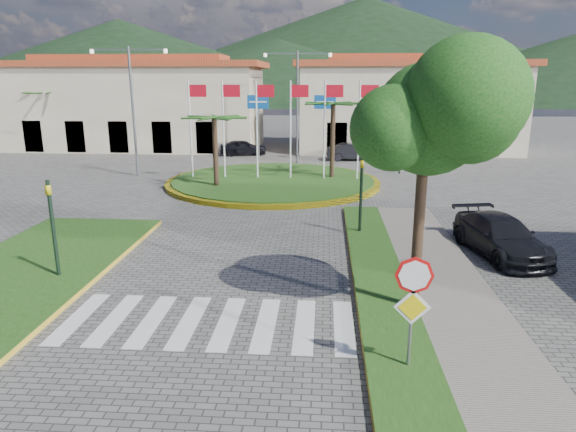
# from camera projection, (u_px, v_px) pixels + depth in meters

# --- Properties ---
(ground) EXTENTS (160.00, 160.00, 0.00)m
(ground) POSITION_uv_depth(u_px,v_px,m) (156.00, 421.00, 9.48)
(ground) COLOR #575552
(ground) RESTS_ON ground
(sidewalk_right) EXTENTS (4.00, 28.00, 0.15)m
(sidewalk_right) POSITION_uv_depth(u_px,v_px,m) (460.00, 371.00, 10.97)
(sidewalk_right) COLOR gray
(sidewalk_right) RESTS_ON ground
(verge_right) EXTENTS (1.60, 28.00, 0.18)m
(verge_right) POSITION_uv_depth(u_px,v_px,m) (403.00, 368.00, 11.05)
(verge_right) COLOR #1E4513
(verge_right) RESTS_ON ground
(median_left) EXTENTS (5.00, 14.00, 0.18)m
(median_left) POSITION_uv_depth(u_px,v_px,m) (10.00, 282.00, 15.68)
(median_left) COLOR #1E4513
(median_left) RESTS_ON ground
(crosswalk) EXTENTS (8.00, 3.00, 0.01)m
(crosswalk) POSITION_uv_depth(u_px,v_px,m) (205.00, 322.00, 13.33)
(crosswalk) COLOR silver
(crosswalk) RESTS_ON ground
(roundabout_island) EXTENTS (12.70, 12.70, 6.00)m
(roundabout_island) POSITION_uv_depth(u_px,v_px,m) (273.00, 181.00, 30.62)
(roundabout_island) COLOR yellow
(roundabout_island) RESTS_ON ground
(stop_sign) EXTENTS (0.80, 0.11, 2.65)m
(stop_sign) POSITION_uv_depth(u_px,v_px,m) (413.00, 296.00, 10.56)
(stop_sign) COLOR slate
(stop_sign) RESTS_ON ground
(deciduous_tree) EXTENTS (3.60, 3.60, 6.80)m
(deciduous_tree) POSITION_uv_depth(u_px,v_px,m) (426.00, 118.00, 12.57)
(deciduous_tree) COLOR black
(deciduous_tree) RESTS_ON ground
(traffic_light_left) EXTENTS (0.15, 0.18, 3.20)m
(traffic_light_left) POSITION_uv_depth(u_px,v_px,m) (52.00, 221.00, 15.59)
(traffic_light_left) COLOR black
(traffic_light_left) RESTS_ON ground
(traffic_light_right) EXTENTS (0.15, 0.18, 3.20)m
(traffic_light_right) POSITION_uv_depth(u_px,v_px,m) (361.00, 188.00, 20.22)
(traffic_light_right) COLOR black
(traffic_light_right) RESTS_ON ground
(traffic_light_far) EXTENTS (0.18, 0.15, 3.20)m
(traffic_light_far) POSITION_uv_depth(u_px,v_px,m) (401.00, 144.00, 33.46)
(traffic_light_far) COLOR black
(traffic_light_far) RESTS_ON ground
(direction_sign_west) EXTENTS (1.60, 0.14, 5.20)m
(direction_sign_west) POSITION_uv_depth(u_px,v_px,m) (258.00, 114.00, 38.52)
(direction_sign_west) COLOR slate
(direction_sign_west) RESTS_ON ground
(direction_sign_east) EXTENTS (1.60, 0.14, 5.20)m
(direction_sign_east) POSITION_uv_depth(u_px,v_px,m) (325.00, 114.00, 38.17)
(direction_sign_east) COLOR slate
(direction_sign_east) RESTS_ON ground
(street_lamp_centre) EXTENTS (4.80, 0.16, 8.00)m
(street_lamp_centre) POSITION_uv_depth(u_px,v_px,m) (297.00, 101.00, 37.13)
(street_lamp_centre) COLOR slate
(street_lamp_centre) RESTS_ON ground
(street_lamp_west) EXTENTS (4.80, 0.16, 8.00)m
(street_lamp_west) POSITION_uv_depth(u_px,v_px,m) (133.00, 105.00, 32.03)
(street_lamp_west) COLOR slate
(street_lamp_west) RESTS_ON ground
(building_left) EXTENTS (23.32, 9.54, 8.05)m
(building_left) POSITION_uv_depth(u_px,v_px,m) (135.00, 104.00, 46.01)
(building_left) COLOR #C3B193
(building_left) RESTS_ON ground
(building_right) EXTENTS (19.08, 9.54, 8.05)m
(building_right) POSITION_uv_depth(u_px,v_px,m) (406.00, 104.00, 44.37)
(building_right) COLOR #C3B193
(building_right) RESTS_ON ground
(hill_far_west) EXTENTS (140.00, 140.00, 22.00)m
(hill_far_west) POSITION_uv_depth(u_px,v_px,m) (121.00, 60.00, 145.20)
(hill_far_west) COLOR black
(hill_far_west) RESTS_ON ground
(hill_far_mid) EXTENTS (180.00, 180.00, 30.00)m
(hill_far_mid) POSITION_uv_depth(u_px,v_px,m) (365.00, 48.00, 158.62)
(hill_far_mid) COLOR black
(hill_far_mid) RESTS_ON ground
(hill_near_back) EXTENTS (110.00, 110.00, 16.00)m
(hill_near_back) POSITION_uv_depth(u_px,v_px,m) (276.00, 70.00, 133.27)
(hill_near_back) COLOR black
(hill_near_back) RESTS_ON ground
(white_van) EXTENTS (4.46, 3.08, 1.13)m
(white_van) POSITION_uv_depth(u_px,v_px,m) (184.00, 144.00, 44.67)
(white_van) COLOR white
(white_van) RESTS_ON ground
(car_dark_a) EXTENTS (4.06, 2.36, 1.30)m
(car_dark_a) POSITION_uv_depth(u_px,v_px,m) (243.00, 147.00, 41.97)
(car_dark_a) COLOR black
(car_dark_a) RESTS_ON ground
(car_dark_b) EXTENTS (4.02, 1.65, 1.30)m
(car_dark_b) POSITION_uv_depth(u_px,v_px,m) (352.00, 152.00, 39.34)
(car_dark_b) COLOR black
(car_dark_b) RESTS_ON ground
(car_side_right) EXTENTS (2.83, 5.02, 1.37)m
(car_side_right) POSITION_uv_depth(u_px,v_px,m) (501.00, 236.00, 18.27)
(car_side_right) COLOR black
(car_side_right) RESTS_ON ground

